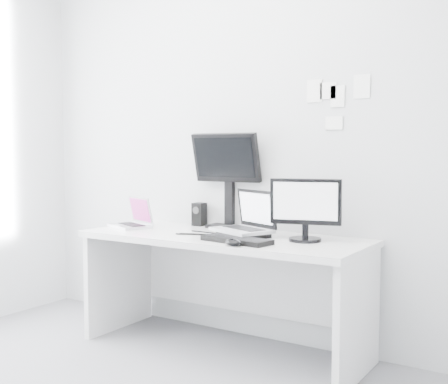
{
  "coord_description": "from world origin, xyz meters",
  "views": [
    {
      "loc": [
        1.9,
        -1.71,
        1.26
      ],
      "look_at": [
        0.02,
        1.23,
        1.0
      ],
      "focal_mm": 45.92,
      "sensor_mm": 36.0,
      "label": 1
    }
  ],
  "objects": [
    {
      "name": "speaker",
      "position": [
        -0.38,
        1.54,
        0.81
      ],
      "size": [
        0.1,
        0.1,
        0.16
      ],
      "primitive_type": "cube",
      "rotation": [
        0.0,
        0.0,
        0.35
      ],
      "color": "black",
      "rests_on": "desk"
    },
    {
      "name": "mouse",
      "position": [
        0.26,
        0.94,
        0.75
      ],
      "size": [
        0.14,
        0.11,
        0.04
      ],
      "primitive_type": "ellipsoid",
      "rotation": [
        0.0,
        0.0,
        -0.37
      ],
      "color": "black",
      "rests_on": "desk"
    },
    {
      "name": "dell_laptop",
      "position": [
        0.13,
        1.26,
        0.88
      ],
      "size": [
        0.43,
        0.39,
        0.29
      ],
      "primitive_type": "cube",
      "rotation": [
        0.0,
        0.0,
        -0.4
      ],
      "color": "#A4A6AB",
      "rests_on": "desk"
    },
    {
      "name": "rear_monitor",
      "position": [
        -0.15,
        1.55,
        1.06
      ],
      "size": [
        0.49,
        0.19,
        0.66
      ],
      "primitive_type": "cube",
      "rotation": [
        0.0,
        0.0,
        0.03
      ],
      "color": "black",
      "rests_on": "desk"
    },
    {
      "name": "keyboard",
      "position": [
        0.22,
        1.05,
        0.74
      ],
      "size": [
        0.44,
        0.21,
        0.03
      ],
      "primitive_type": "cube",
      "rotation": [
        0.0,
        0.0,
        -0.15
      ],
      "color": "black",
      "rests_on": "desk"
    },
    {
      "name": "back_wall",
      "position": [
        0.0,
        1.6,
        1.35
      ],
      "size": [
        3.6,
        0.0,
        3.6
      ],
      "primitive_type": "plane",
      "rotation": [
        1.57,
        0.0,
        0.0
      ],
      "color": "#BBBDC0",
      "rests_on": "ground"
    },
    {
      "name": "desk",
      "position": [
        0.0,
        1.25,
        0.36
      ],
      "size": [
        1.8,
        0.7,
        0.73
      ],
      "primitive_type": "cube",
      "color": "silver",
      "rests_on": "ground"
    },
    {
      "name": "wall_note_3",
      "position": [
        0.58,
        1.59,
        1.42
      ],
      "size": [
        0.11,
        0.0,
        0.08
      ],
      "primitive_type": "cube",
      "color": "white",
      "rests_on": "back_wall"
    },
    {
      "name": "wall_note_1",
      "position": [
        0.6,
        1.59,
        1.58
      ],
      "size": [
        0.09,
        0.0,
        0.13
      ],
      "primitive_type": "cube",
      "color": "white",
      "rests_on": "back_wall"
    },
    {
      "name": "wall_note_0",
      "position": [
        0.45,
        1.59,
        1.62
      ],
      "size": [
        0.1,
        0.0,
        0.14
      ],
      "primitive_type": "cube",
      "color": "white",
      "rests_on": "back_wall"
    },
    {
      "name": "macbook",
      "position": [
        -0.73,
        1.21,
        0.84
      ],
      "size": [
        0.36,
        0.32,
        0.22
      ],
      "primitive_type": "cube",
      "rotation": [
        0.0,
        0.0,
        -0.4
      ],
      "color": "silver",
      "rests_on": "desk"
    },
    {
      "name": "samsung_monitor",
      "position": [
        0.53,
        1.31,
        0.92
      ],
      "size": [
        0.45,
        0.29,
        0.38
      ],
      "primitive_type": "cube",
      "rotation": [
        0.0,
        0.0,
        0.27
      ],
      "color": "black",
      "rests_on": "desk"
    },
    {
      "name": "wall_note_2",
      "position": [
        0.75,
        1.59,
        1.63
      ],
      "size": [
        0.1,
        0.0,
        0.14
      ],
      "primitive_type": "cube",
      "color": "white",
      "rests_on": "back_wall"
    },
    {
      "name": "wall_note_4",
      "position": [
        0.54,
        1.59,
        1.62
      ],
      "size": [
        0.1,
        0.0,
        0.1
      ],
      "primitive_type": "cube",
      "color": "white",
      "rests_on": "back_wall"
    }
  ]
}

